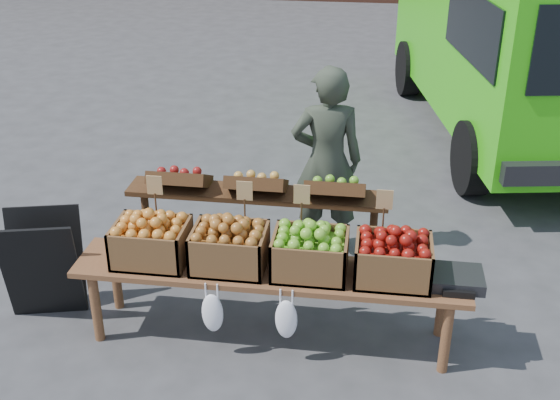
% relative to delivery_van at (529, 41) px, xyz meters
% --- Properties ---
extents(ground, '(80.00, 80.00, 0.00)m').
position_rel_delivery_van_xyz_m(ground, '(-3.37, -4.91, -1.15)').
color(ground, '#3E3E40').
extents(delivery_van, '(3.22, 5.49, 2.31)m').
position_rel_delivery_van_xyz_m(delivery_van, '(0.00, 0.00, 0.00)').
color(delivery_van, '#32C211').
rests_on(delivery_van, ground).
extents(vendor, '(0.65, 0.48, 1.64)m').
position_rel_delivery_van_xyz_m(vendor, '(-2.08, -3.10, -0.33)').
color(vendor, '#30382B').
rests_on(vendor, ground).
extents(chalkboard_sign, '(0.60, 0.42, 0.82)m').
position_rel_delivery_van_xyz_m(chalkboard_sign, '(-4.05, -4.34, -0.74)').
color(chalkboard_sign, black).
rests_on(chalkboard_sign, ground).
extents(back_table, '(2.10, 0.44, 1.04)m').
position_rel_delivery_van_xyz_m(back_table, '(-2.57, -3.69, -0.63)').
color(back_table, '#3C2312').
rests_on(back_table, ground).
extents(display_bench, '(2.70, 0.56, 0.57)m').
position_rel_delivery_van_xyz_m(display_bench, '(-2.36, -4.41, -0.87)').
color(display_bench, brown).
rests_on(display_bench, ground).
extents(crate_golden_apples, '(0.50, 0.40, 0.28)m').
position_rel_delivery_van_xyz_m(crate_golden_apples, '(-3.18, -4.41, -0.44)').
color(crate_golden_apples, '#BA8820').
rests_on(crate_golden_apples, display_bench).
extents(crate_russet_pears, '(0.50, 0.40, 0.28)m').
position_rel_delivery_van_xyz_m(crate_russet_pears, '(-2.63, -4.41, -0.44)').
color(crate_russet_pears, '#AB7C31').
rests_on(crate_russet_pears, display_bench).
extents(crate_red_apples, '(0.50, 0.40, 0.28)m').
position_rel_delivery_van_xyz_m(crate_red_apples, '(-2.08, -4.41, -0.44)').
color(crate_red_apples, '#448B20').
rests_on(crate_red_apples, display_bench).
extents(crate_green_apples, '(0.50, 0.40, 0.28)m').
position_rel_delivery_van_xyz_m(crate_green_apples, '(-1.53, -4.41, -0.44)').
color(crate_green_apples, '#720001').
rests_on(crate_green_apples, display_bench).
extents(weighing_scale, '(0.34, 0.30, 0.08)m').
position_rel_delivery_van_xyz_m(weighing_scale, '(-1.11, -4.41, -0.54)').
color(weighing_scale, black).
rests_on(weighing_scale, display_bench).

